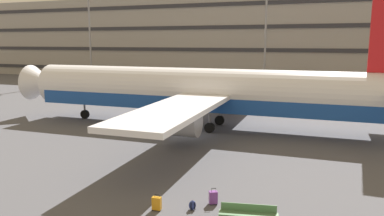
% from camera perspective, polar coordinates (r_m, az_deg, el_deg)
% --- Properties ---
extents(ground_plane, '(600.00, 600.00, 0.00)m').
position_cam_1_polar(ground_plane, '(32.94, -0.75, -3.91)').
color(ground_plane, '#4C4C51').
extents(terminal_structure, '(151.06, 18.68, 17.03)m').
position_cam_1_polar(terminal_structure, '(80.90, 12.72, 10.19)').
color(terminal_structure, gray).
rests_on(terminal_structure, ground_plane).
extents(airliner, '(40.02, 32.22, 11.47)m').
position_cam_1_polar(airliner, '(34.56, 2.03, 2.43)').
color(airliner, silver).
rests_on(airliner, ground_plane).
extents(light_mast_far_left, '(1.80, 0.50, 21.86)m').
position_cam_1_polar(light_mast_far_left, '(79.37, -15.30, 13.06)').
color(light_mast_far_left, gray).
rests_on(light_mast_far_left, ground_plane).
extents(light_mast_left, '(1.80, 0.50, 22.89)m').
position_cam_1_polar(light_mast_left, '(65.44, 11.18, 14.41)').
color(light_mast_left, gray).
rests_on(light_mast_left, ground_plane).
extents(suitcase_laid_flat, '(0.49, 0.44, 0.87)m').
position_cam_1_polar(suitcase_laid_flat, '(19.11, 3.23, -13.34)').
color(suitcase_laid_flat, '#72388C').
rests_on(suitcase_laid_flat, ground_plane).
extents(suitcase_large, '(0.45, 0.26, 0.78)m').
position_cam_1_polar(suitcase_large, '(18.52, -5.36, -14.15)').
color(suitcase_large, orange).
rests_on(suitcase_large, ground_plane).
extents(backpack_silver, '(0.43, 0.40, 0.51)m').
position_cam_1_polar(backpack_silver, '(18.57, 0.05, -14.50)').
color(backpack_silver, navy).
rests_on(backpack_silver, ground_plane).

